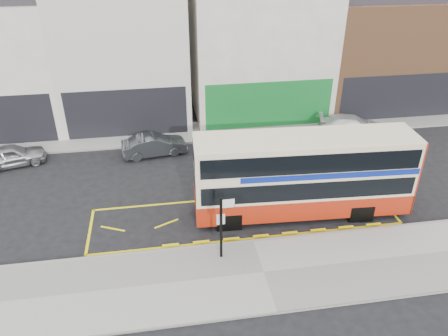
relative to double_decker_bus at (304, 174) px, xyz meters
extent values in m
plane|color=black|center=(-2.70, -1.54, -2.06)|extent=(120.00, 120.00, 0.00)
cube|color=#A09E97|center=(-2.70, -3.84, -1.99)|extent=(40.00, 4.00, 0.15)
cube|color=gray|center=(-2.70, -1.91, -1.99)|extent=(40.00, 0.15, 0.15)
cube|color=#A09E97|center=(-2.70, 9.46, -1.99)|extent=(50.00, 3.00, 0.15)
cube|color=silver|center=(-8.20, 13.46, 2.44)|extent=(8.00, 8.00, 9.00)
cube|color=black|center=(-8.20, 9.48, -0.46)|extent=(7.36, 0.06, 3.20)
cube|color=black|center=(-8.20, 9.50, -0.66)|extent=(5.60, 0.04, 2.00)
cube|color=white|center=(0.80, 13.46, 2.19)|extent=(9.00, 8.00, 8.50)
cube|color=#14722B|center=(0.80, 9.48, -0.46)|extent=(8.28, 0.06, 3.20)
cube|color=black|center=(0.80, 9.50, -0.66)|extent=(6.30, 0.04, 2.00)
cube|color=#9D643F|center=(9.80, 13.46, 1.69)|extent=(9.00, 8.00, 7.50)
cube|color=black|center=(9.80, 9.48, -0.46)|extent=(8.28, 0.06, 3.20)
cube|color=black|center=(9.80, 9.50, -0.66)|extent=(6.30, 0.04, 2.00)
cube|color=#F5E2BA|center=(-0.03, 0.00, 0.05)|extent=(9.89, 2.73, 3.60)
cube|color=#A8220D|center=(-0.03, 0.00, -1.26)|extent=(9.93, 2.78, 0.98)
cube|color=#A8220D|center=(4.83, -0.25, 0.05)|extent=(0.18, 2.26, 3.60)
cube|color=black|center=(-0.03, 0.00, -0.19)|extent=(9.50, 2.77, 0.85)
cube|color=black|center=(-0.03, 0.00, 1.14)|extent=(9.50, 2.77, 0.89)
cube|color=navy|center=(0.86, -0.04, 0.52)|extent=(7.94, 2.68, 0.27)
cube|color=black|center=(-4.90, 0.26, -0.42)|extent=(0.17, 2.05, 1.42)
cube|color=black|center=(-4.90, 0.26, 1.14)|extent=(0.17, 2.05, 0.89)
cube|color=black|center=(-4.89, 0.26, 0.43)|extent=(0.13, 1.56, 0.31)
cube|color=#F5E2BA|center=(-0.03, 0.00, 1.81)|extent=(9.89, 2.64, 0.11)
cylinder|color=black|center=(-3.55, -0.81, -1.62)|extent=(0.90, 0.30, 0.89)
cylinder|color=black|center=(-3.45, 1.17, -1.62)|extent=(0.90, 0.30, 0.89)
cylinder|color=black|center=(2.49, -1.12, -1.62)|extent=(0.90, 0.30, 0.89)
cylinder|color=black|center=(2.60, 0.86, -1.62)|extent=(0.90, 0.30, 0.89)
cube|color=black|center=(-4.20, -2.68, -0.49)|extent=(0.10, 0.10, 2.85)
cube|color=white|center=(-3.91, -2.68, 0.65)|extent=(0.51, 0.05, 0.42)
cube|color=white|center=(-4.20, -2.62, -0.11)|extent=(0.33, 0.04, 0.48)
imported|color=#A7A6AB|center=(-14.59, 6.88, -1.44)|extent=(3.89, 2.37, 1.24)
imported|color=#42464A|center=(-6.66, 6.93, -1.45)|extent=(3.89, 1.83, 1.23)
imported|color=silver|center=(5.86, 7.79, -1.46)|extent=(4.48, 2.71, 1.22)
cylinder|color=black|center=(4.37, 10.96, -1.04)|extent=(0.24, 0.24, 2.04)
camera|label=1|loc=(-6.23, -16.15, 10.02)|focal=35.00mm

